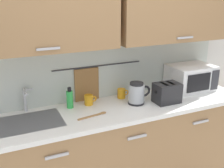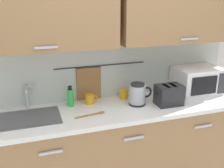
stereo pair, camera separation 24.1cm
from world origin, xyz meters
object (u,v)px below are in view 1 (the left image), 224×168
electric_kettle (137,93)px  toaster (167,93)px  mug_near_sink (89,100)px  mug_by_kettle (122,93)px  dish_soap_bottle (70,99)px  wooden_spoon (96,115)px  microwave (190,78)px

electric_kettle → toaster: (0.28, -0.09, -0.01)m
mug_near_sink → mug_by_kettle: size_ratio=1.00×
electric_kettle → dish_soap_bottle: bearing=165.2°
mug_near_sink → toaster: bearing=-19.7°
mug_by_kettle → wooden_spoon: bearing=-143.9°
wooden_spoon → toaster: bearing=0.2°
electric_kettle → mug_near_sink: size_ratio=1.89×
wooden_spoon → mug_near_sink: bearing=83.4°
toaster → wooden_spoon: toaster is taller
mug_near_sink → microwave: bearing=-2.7°
mug_near_sink → wooden_spoon: (-0.03, -0.25, -0.04)m
dish_soap_bottle → mug_near_sink: dish_soap_bottle is taller
microwave → mug_near_sink: microwave is taller
electric_kettle → microwave: bearing=8.2°
electric_kettle → mug_near_sink: bearing=159.5°
electric_kettle → toaster: electric_kettle is taller
dish_soap_bottle → mug_near_sink: (0.18, -0.00, -0.04)m
mug_near_sink → mug_by_kettle: bearing=4.5°
electric_kettle → wooden_spoon: size_ratio=0.82×
electric_kettle → toaster: 0.29m
electric_kettle → wooden_spoon: bearing=-168.1°
toaster → wooden_spoon: 0.73m
mug_by_kettle → mug_near_sink: bearing=-175.5°
mug_near_sink → mug_by_kettle: (0.36, 0.03, 0.00)m
mug_by_kettle → wooden_spoon: size_ratio=0.43×
dish_soap_bottle → toaster: bearing=-16.0°
dish_soap_bottle → mug_by_kettle: size_ratio=1.63×
toaster → wooden_spoon: bearing=-179.8°
dish_soap_bottle → toaster: size_ratio=0.77×
microwave → mug_near_sink: (-1.13, 0.05, -0.09)m
toaster → electric_kettle: bearing=161.5°
microwave → electric_kettle: bearing=-171.8°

